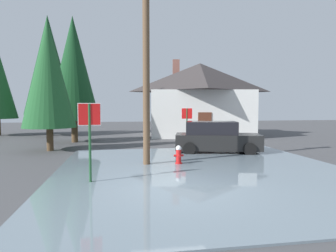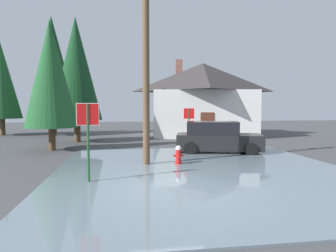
{
  "view_description": "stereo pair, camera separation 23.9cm",
  "coord_description": "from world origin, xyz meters",
  "views": [
    {
      "loc": [
        -1.59,
        -8.28,
        2.39
      ],
      "look_at": [
        0.44,
        3.99,
        1.59
      ],
      "focal_mm": 31.39,
      "sensor_mm": 36.0,
      "label": 1
    },
    {
      "loc": [
        -1.36,
        -8.32,
        2.39
      ],
      "look_at": [
        0.44,
        3.99,
        1.59
      ],
      "focal_mm": 31.39,
      "sensor_mm": 36.0,
      "label": 2
    }
  ],
  "objects": [
    {
      "name": "ground_plane",
      "position": [
        0.0,
        0.0,
        -0.05
      ],
      "size": [
        80.0,
        80.0,
        0.1
      ],
      "primitive_type": "cube",
      "color": "#424244"
    },
    {
      "name": "flood_puddle",
      "position": [
        1.54,
        2.15,
        0.03
      ],
      "size": [
        10.92,
        11.82,
        0.05
      ],
      "primitive_type": "cube",
      "color": "slate",
      "rests_on": "ground"
    },
    {
      "name": "lane_stop_bar",
      "position": [
        0.94,
        -1.88,
        0.0
      ],
      "size": [
        3.98,
        0.38,
        0.01
      ],
      "primitive_type": "cube",
      "rotation": [
        0.0,
        0.0,
        -0.02
      ],
      "color": "silver",
      "rests_on": "ground"
    },
    {
      "name": "stop_sign_near",
      "position": [
        -2.51,
        1.05,
        1.78
      ],
      "size": [
        0.7,
        0.08,
        2.51
      ],
      "color": "#1E4C28",
      "rests_on": "ground"
    },
    {
      "name": "fire_hydrant",
      "position": [
        0.8,
        3.5,
        0.4
      ],
      "size": [
        0.41,
        0.35,
        0.81
      ],
      "color": "red",
      "rests_on": "ground"
    },
    {
      "name": "utility_pole",
      "position": [
        -0.51,
        3.62,
        3.99
      ],
      "size": [
        1.6,
        0.28,
        7.63
      ],
      "color": "brown",
      "rests_on": "ground"
    },
    {
      "name": "stop_sign_far",
      "position": [
        2.76,
        10.44,
        1.66
      ],
      "size": [
        0.7,
        0.2,
        2.33
      ],
      "color": "#1E4C28",
      "rests_on": "ground"
    },
    {
      "name": "house",
      "position": [
        5.18,
        16.06,
        3.16
      ],
      "size": [
        9.63,
        8.5,
        6.57
      ],
      "color": "silver",
      "rests_on": "ground"
    },
    {
      "name": "parked_car",
      "position": [
        3.38,
        6.41,
        0.78
      ],
      "size": [
        4.64,
        2.74,
        1.64
      ],
      "color": "black",
      "rests_on": "ground"
    },
    {
      "name": "pine_tree_mid_left",
      "position": [
        -5.36,
        8.51,
        4.18
      ],
      "size": [
        2.84,
        2.84,
        7.1
      ],
      "color": "#4C3823",
      "rests_on": "ground"
    },
    {
      "name": "pine_tree_short_left",
      "position": [
        -4.61,
        12.35,
        4.97
      ],
      "size": [
        3.38,
        3.38,
        8.45
      ],
      "color": "#4C3823",
      "rests_on": "ground"
    },
    {
      "name": "pine_tree_far_center",
      "position": [
        -7.34,
        17.51,
        5.84
      ],
      "size": [
        3.97,
        3.97,
        9.93
      ],
      "color": "#4C3823",
      "rests_on": "ground"
    }
  ]
}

